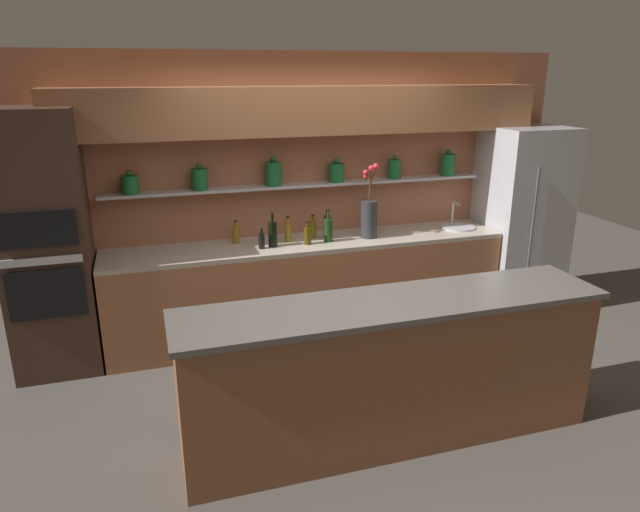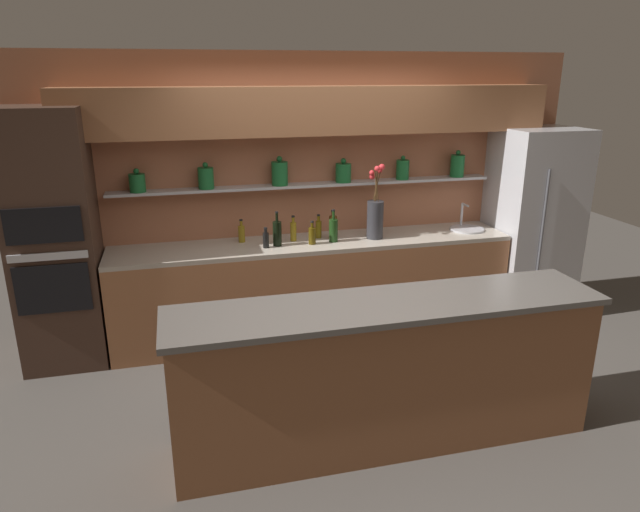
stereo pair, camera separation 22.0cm
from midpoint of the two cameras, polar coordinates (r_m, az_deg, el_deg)
ground_plane at (r=4.60m, az=5.33°, el=-13.91°), size 12.00×12.00×0.00m
back_wall_unit at (r=5.44m, az=0.38°, el=8.75°), size 5.20×0.44×2.60m
back_counter_unit at (r=5.44m, az=0.59°, el=-3.16°), size 3.72×0.62×0.92m
island_counter at (r=3.91m, az=8.24°, el=-11.51°), size 2.86×0.61×1.02m
refrigerator at (r=6.21m, az=21.39°, el=3.04°), size 0.77×0.73×1.90m
oven_tower at (r=5.16m, az=-23.89°, el=1.36°), size 0.67×0.64×2.17m
flower_vase at (r=5.37m, az=6.71°, el=4.00°), size 0.15×0.16×0.70m
sink_fixture at (r=5.88m, az=15.49°, el=2.73°), size 0.34×0.34×0.25m
bottle_oil_0 at (r=5.18m, az=0.43°, el=2.08°), size 0.07×0.07×0.22m
bottle_wine_1 at (r=5.25m, az=2.55°, el=2.61°), size 0.08×0.08×0.30m
bottle_spirit_2 at (r=5.35m, az=2.49°, el=2.94°), size 0.07×0.07×0.27m
bottle_wine_3 at (r=5.13m, az=-3.08°, el=2.29°), size 0.08×0.08×0.32m
bottle_sauce_4 at (r=5.09m, az=-4.21°, el=1.67°), size 0.05×0.05×0.19m
bottle_oil_5 at (r=5.37m, az=1.03°, el=2.76°), size 0.06×0.06×0.23m
bottle_oil_6 at (r=5.28m, az=-1.49°, el=2.53°), size 0.06×0.06×0.24m
bottle_oil_7 at (r=5.28m, az=-6.67°, el=2.27°), size 0.06×0.06×0.22m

